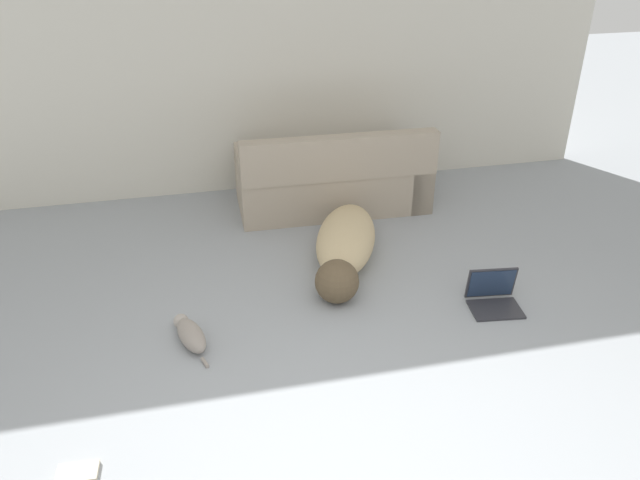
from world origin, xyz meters
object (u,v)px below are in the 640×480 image
cat (190,334)px  book_cream (77,473)px  couch (333,180)px  laptop_open (493,294)px  dog (345,245)px

cat → book_cream: 1.12m
couch → cat: (-1.37, -1.76, -0.19)m
couch → laptop_open: size_ratio=4.50×
dog → laptop_open: size_ratio=4.05×
couch → dog: 1.03m
dog → laptop_open: bearing=69.1°
cat → laptop_open: laptop_open is taller
dog → book_cream: (-1.81, -1.69, -0.15)m
couch → laptop_open: couch is taller
dog → cat: dog is taller
laptop_open → book_cream: bearing=-154.4°
dog → laptop_open: dog is taller
cat → book_cream: (-0.60, -0.94, -0.06)m
dog → laptop_open: (0.87, -0.77, -0.08)m
laptop_open → couch: bearing=118.8°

